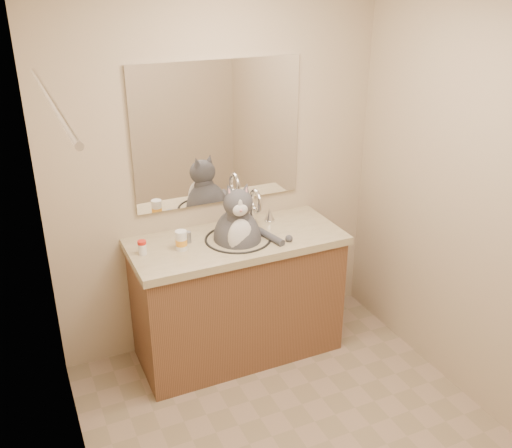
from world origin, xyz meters
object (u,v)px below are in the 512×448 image
at_px(cat, 238,235).
at_px(pill_bottle_orange, 181,241).
at_px(grey_canister, 188,237).
at_px(pill_bottle_redcap, 142,248).

relative_size(cat, pill_bottle_orange, 4.89).
height_order(cat, grey_canister, cat).
distance_m(pill_bottle_redcap, grey_canister, 0.30).
bearing_deg(cat, pill_bottle_redcap, -171.99).
relative_size(cat, grey_canister, 8.63).
relative_size(pill_bottle_redcap, grey_canister, 1.29).
bearing_deg(grey_canister, cat, -17.85).
bearing_deg(pill_bottle_redcap, cat, -4.67).
bearing_deg(grey_canister, pill_bottle_orange, -129.52).
relative_size(pill_bottle_orange, grey_canister, 1.77).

